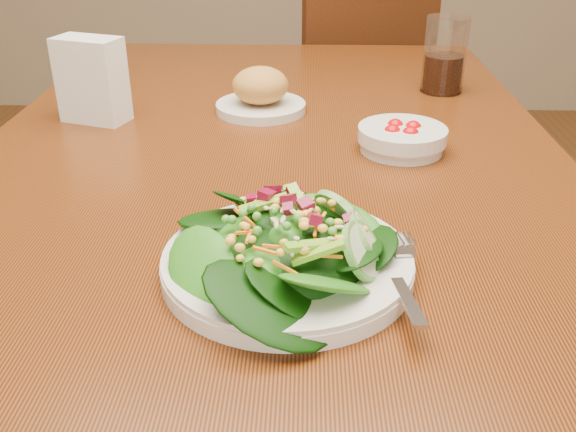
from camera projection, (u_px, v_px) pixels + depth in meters
The scene contains 7 objects.
dining_table at pixel (269, 207), 1.03m from camera, with size 0.90×1.40×0.75m.
chair_far at pixel (348, 116), 1.96m from camera, with size 0.54×0.54×0.90m.
salad_plate at pixel (296, 250), 0.66m from camera, with size 0.27×0.26×0.08m.
bread_plate at pixel (261, 94), 1.12m from camera, with size 0.16×0.16×0.08m.
tomato_bowl at pixel (402, 138), 0.96m from camera, with size 0.13×0.13×0.04m.
drinking_glass at pixel (444, 60), 1.22m from camera, with size 0.08×0.08×0.14m.
napkin_holder at pixel (92, 78), 1.06m from camera, with size 0.12×0.09×0.14m.
Camera 1 is at (0.06, -0.92, 1.11)m, focal length 40.00 mm.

